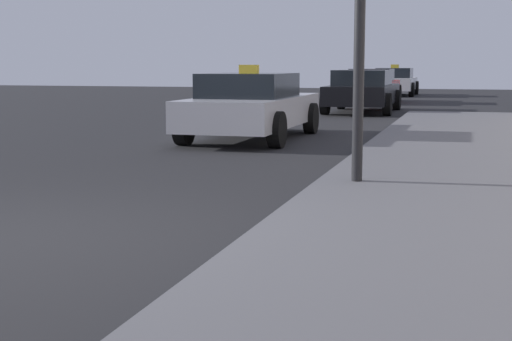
{
  "coord_description": "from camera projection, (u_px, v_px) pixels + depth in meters",
  "views": [
    {
      "loc": [
        3.63,
        -5.26,
        1.44
      ],
      "look_at": [
        1.94,
        0.65,
        0.56
      ],
      "focal_mm": 52.49,
      "sensor_mm": 36.0,
      "label": 1
    }
  ],
  "objects": [
    {
      "name": "car_silver",
      "position": [
        252.0,
        106.0,
        14.39
      ],
      "size": [
        1.94,
        4.49,
        1.43
      ],
      "color": "#B7B7BF",
      "rests_on": "ground_plane"
    },
    {
      "name": "car_white",
      "position": [
        395.0,
        82.0,
        34.63
      ],
      "size": [
        1.97,
        4.26,
        1.43
      ],
      "color": "white",
      "rests_on": "ground_plane"
    },
    {
      "name": "ground_plane",
      "position": [
        10.0,
        239.0,
        6.2
      ],
      "size": [
        80.0,
        80.0,
        0.0
      ],
      "primitive_type": "plane",
      "color": "#232326"
    },
    {
      "name": "car_red",
      "position": [
        372.0,
        85.0,
        28.42
      ],
      "size": [
        1.93,
        4.14,
        1.27
      ],
      "color": "red",
      "rests_on": "ground_plane"
    },
    {
      "name": "car_black",
      "position": [
        363.0,
        91.0,
        22.5
      ],
      "size": [
        1.99,
        4.42,
        1.27
      ],
      "color": "black",
      "rests_on": "ground_plane"
    }
  ]
}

